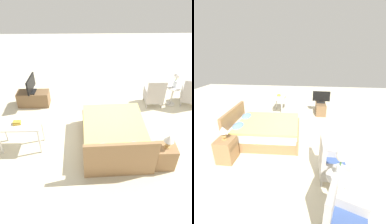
{
  "view_description": "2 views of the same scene",
  "coord_description": "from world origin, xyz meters",
  "views": [
    {
      "loc": [
        0.44,
        4.86,
        4.02
      ],
      "look_at": [
        0.35,
        0.34,
        0.59
      ],
      "focal_mm": 35.0,
      "sensor_mm": 36.0,
      "label": 1
    },
    {
      "loc": [
        -3.98,
        -0.26,
        2.45
      ],
      "look_at": [
        0.14,
        0.22,
        0.83
      ],
      "focal_mm": 24.0,
      "sensor_mm": 36.0,
      "label": 2
    }
  ],
  "objects": [
    {
      "name": "ground_plane",
      "position": [
        0.0,
        0.0,
        0.0
      ],
      "size": [
        16.0,
        16.0,
        0.0
      ],
      "primitive_type": "plane",
      "color": "beige"
    },
    {
      "name": "table_lamp",
      "position": [
        -1.16,
        1.61,
        0.8
      ],
      "size": [
        0.22,
        0.22,
        0.33
      ],
      "color": "tan",
      "rests_on": "nightstand"
    },
    {
      "name": "armchair_by_window_left",
      "position": [
        -2.61,
        -0.79,
        0.37
      ],
      "size": [
        0.69,
        0.69,
        0.92
      ],
      "color": "#ADA8A3",
      "rests_on": "ground_plane"
    },
    {
      "name": "nightstand",
      "position": [
        -1.16,
        1.61,
        0.29
      ],
      "size": [
        0.44,
        0.41,
        0.58
      ],
      "color": "#997047",
      "rests_on": "ground_plane"
    },
    {
      "name": "armchair_by_window_right",
      "position": [
        -1.47,
        -0.78,
        0.37
      ],
      "size": [
        0.54,
        0.54,
        0.92
      ],
      "color": "#ADA8A3",
      "rests_on": "ground_plane"
    },
    {
      "name": "side_table",
      "position": [
        -2.05,
        -0.82,
        0.39
      ],
      "size": [
        0.4,
        0.4,
        0.62
      ],
      "color": "beige",
      "rests_on": "ground_plane"
    },
    {
      "name": "tv_flatscreen",
      "position": [
        2.27,
        -0.86,
        0.73
      ],
      "size": [
        0.22,
        0.72,
        0.5
      ],
      "color": "black",
      "rests_on": "tv_stand"
    },
    {
      "name": "tv_stand",
      "position": [
        2.27,
        -0.86,
        0.24
      ],
      "size": [
        0.96,
        0.4,
        0.48
      ],
      "color": "brown",
      "rests_on": "ground_plane"
    },
    {
      "name": "book_stack",
      "position": [
        2.19,
        0.95,
        0.77
      ],
      "size": [
        0.21,
        0.19,
        0.07
      ],
      "color": "#B79333",
      "rests_on": "vanity_desk"
    },
    {
      "name": "flower_vase",
      "position": [
        -2.05,
        -0.82,
        0.91
      ],
      "size": [
        0.17,
        0.17,
        0.48
      ],
      "color": "silver",
      "rests_on": "side_table"
    },
    {
      "name": "vanity_desk",
      "position": [
        2.16,
        0.95,
        0.63
      ],
      "size": [
        1.04,
        0.52,
        0.74
      ],
      "color": "silver",
      "rests_on": "ground_plane"
    },
    {
      "name": "bed",
      "position": [
        -0.1,
        0.97,
        0.3
      ],
      "size": [
        1.63,
        2.05,
        0.96
      ],
      "color": "#997047",
      "rests_on": "ground_plane"
    }
  ]
}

